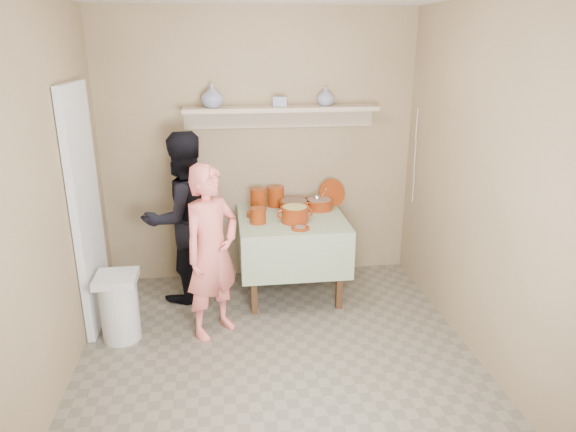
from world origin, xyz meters
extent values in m
plane|color=#6F6757|center=(0.00, 0.00, 0.00)|extent=(3.50, 3.50, 0.00)
cube|color=silver|center=(-1.46, 0.95, 1.00)|extent=(0.06, 0.70, 2.00)
cylinder|color=maroon|center=(-0.03, 1.52, 0.87)|extent=(0.16, 0.16, 0.21)
cylinder|color=maroon|center=(0.14, 1.62, 0.86)|extent=(0.16, 0.16, 0.20)
cylinder|color=maroon|center=(-0.07, 1.14, 0.83)|extent=(0.14, 0.14, 0.14)
cylinder|color=maroon|center=(-0.08, 1.33, 0.78)|extent=(0.15, 0.15, 0.04)
cylinder|color=maroon|center=(0.69, 1.59, 0.88)|extent=(0.30, 0.19, 0.26)
imported|color=navy|center=(0.62, 1.64, 1.81)|extent=(0.18, 0.18, 0.17)
imported|color=navy|center=(-0.42, 1.62, 1.83)|extent=(0.28, 0.28, 0.21)
cube|color=navy|center=(0.19, 1.62, 1.77)|extent=(0.14, 0.11, 0.09)
imported|color=#E86C64|center=(-0.47, 0.64, 0.71)|extent=(0.61, 0.60, 1.42)
imported|color=black|center=(-0.73, 1.31, 0.78)|extent=(0.96, 0.90, 1.56)
cube|color=#947F5B|center=(0.00, 1.76, 1.30)|extent=(3.00, 0.02, 2.60)
cube|color=#947F5B|center=(0.00, -1.76, 1.30)|extent=(3.00, 0.02, 2.60)
cube|color=#947F5B|center=(-1.51, 0.00, 1.30)|extent=(0.02, 3.50, 2.60)
cube|color=#947F5B|center=(1.51, 0.00, 1.30)|extent=(0.02, 3.50, 2.60)
cube|color=#4C2D16|center=(-0.13, 0.90, 0.35)|extent=(0.05, 0.05, 0.71)
cube|color=#4C2D16|center=(0.63, 0.90, 0.35)|extent=(0.05, 0.05, 0.71)
cube|color=#4C2D16|center=(-0.13, 1.66, 0.35)|extent=(0.05, 0.05, 0.71)
cube|color=#4C2D16|center=(0.63, 1.66, 0.35)|extent=(0.05, 0.05, 0.71)
cube|color=#4C2D16|center=(0.25, 1.28, 0.73)|extent=(0.90, 0.90, 0.04)
cube|color=#2E591E|center=(0.25, 1.28, 0.76)|extent=(0.96, 0.96, 0.01)
cube|color=#2E591E|center=(0.25, 0.80, 0.54)|extent=(0.96, 0.01, 0.44)
cube|color=#2E591E|center=(0.25, 1.76, 0.54)|extent=(0.96, 0.01, 0.44)
cube|color=#2E591E|center=(-0.23, 1.28, 0.54)|extent=(0.01, 0.96, 0.44)
cube|color=#2E591E|center=(0.73, 1.28, 0.54)|extent=(0.01, 0.96, 0.44)
cylinder|color=#6B1800|center=(0.30, 1.47, 0.81)|extent=(0.28, 0.28, 0.09)
cylinder|color=maroon|center=(0.30, 1.47, 0.85)|extent=(0.30, 0.30, 0.01)
cylinder|color=brown|center=(0.30, 1.47, 0.83)|extent=(0.25, 0.25, 0.05)
cylinder|color=#6B1800|center=(0.54, 1.47, 0.81)|extent=(0.26, 0.26, 0.09)
cylinder|color=maroon|center=(0.54, 1.47, 0.85)|extent=(0.28, 0.28, 0.01)
cylinder|color=#8C6B54|center=(0.54, 1.47, 0.83)|extent=(0.23, 0.23, 0.05)
cylinder|color=silver|center=(0.57, 1.37, 0.94)|extent=(0.01, 0.22, 0.16)
sphere|color=silver|center=(0.53, 1.49, 0.87)|extent=(0.07, 0.07, 0.07)
cylinder|color=#6B1800|center=(0.26, 1.13, 0.83)|extent=(0.24, 0.24, 0.14)
cylinder|color=maroon|center=(0.26, 1.13, 0.90)|extent=(0.25, 0.25, 0.01)
cylinder|color=tan|center=(0.26, 1.13, 0.88)|extent=(0.21, 0.21, 0.05)
torus|color=maroon|center=(0.14, 1.13, 0.84)|extent=(0.09, 0.02, 0.09)
torus|color=maroon|center=(0.38, 1.13, 0.84)|extent=(0.09, 0.02, 0.09)
cylinder|color=maroon|center=(0.28, 0.94, 0.77)|extent=(0.16, 0.16, 0.02)
cylinder|color=#8C6B54|center=(0.28, 0.94, 0.78)|extent=(0.09, 0.09, 0.01)
cube|color=tan|center=(0.20, 1.62, 1.70)|extent=(1.80, 0.25, 0.04)
cube|color=tan|center=(0.20, 1.74, 1.60)|extent=(1.80, 0.02, 0.18)
cylinder|color=silver|center=(-1.22, 0.64, 0.25)|extent=(0.30, 0.30, 0.50)
cube|color=silver|center=(-1.22, 0.64, 0.53)|extent=(0.32, 0.32, 0.06)
cylinder|color=silver|center=(1.47, 1.50, 1.55)|extent=(0.01, 0.01, 0.30)
cylinder|color=silver|center=(1.47, 1.48, 1.25)|extent=(0.01, 0.01, 0.30)
cylinder|color=silver|center=(1.47, 1.46, 0.95)|extent=(0.01, 0.01, 0.30)
camera|label=1|loc=(-0.36, -3.14, 2.28)|focal=32.00mm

